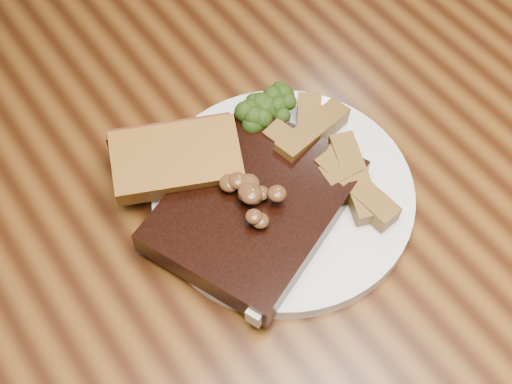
% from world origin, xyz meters
% --- Properties ---
extents(dining_table, '(1.60, 0.90, 0.75)m').
position_xyz_m(dining_table, '(0.00, 0.00, 0.66)').
color(dining_table, '#533010').
rests_on(dining_table, ground).
extents(chair_far, '(0.52, 0.52, 0.92)m').
position_xyz_m(chair_far, '(0.05, 0.64, 0.51)').
color(chair_far, black).
rests_on(chair_far, ground).
extents(plate, '(0.27, 0.27, 0.01)m').
position_xyz_m(plate, '(0.04, -0.03, 0.76)').
color(plate, silver).
rests_on(plate, dining_table).
extents(steak, '(0.23, 0.21, 0.03)m').
position_xyz_m(steak, '(0.01, -0.03, 0.78)').
color(steak, black).
rests_on(steak, plate).
extents(steak_bone, '(0.15, 0.07, 0.02)m').
position_xyz_m(steak_bone, '(0.01, -0.09, 0.77)').
color(steak_bone, '#BDB092').
rests_on(steak_bone, plate).
extents(mushroom_pile, '(0.06, 0.06, 0.03)m').
position_xyz_m(mushroom_pile, '(-0.00, -0.03, 0.80)').
color(mushroom_pile, '#512C19').
rests_on(mushroom_pile, steak).
extents(garlic_bread, '(0.14, 0.11, 0.03)m').
position_xyz_m(garlic_bread, '(-0.03, 0.05, 0.78)').
color(garlic_bread, '#866018').
rests_on(garlic_bread, plate).
extents(potato_wedges, '(0.12, 0.12, 0.02)m').
position_xyz_m(potato_wedges, '(0.11, -0.04, 0.77)').
color(potato_wedges, brown).
rests_on(potato_wedges, plate).
extents(broccoli_cluster, '(0.06, 0.06, 0.04)m').
position_xyz_m(broccoli_cluster, '(0.08, 0.05, 0.78)').
color(broccoli_cluster, '#273C0D').
rests_on(broccoli_cluster, plate).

